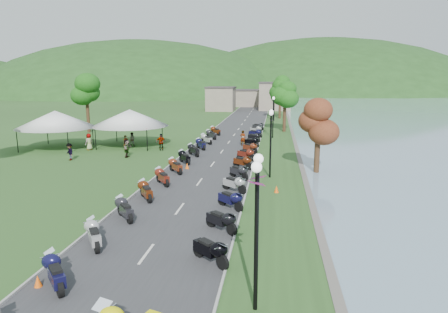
{
  "coord_description": "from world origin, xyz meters",
  "views": [
    {
      "loc": [
        5.35,
        -11.33,
        7.44
      ],
      "look_at": [
        1.37,
        19.14,
        1.3
      ],
      "focal_mm": 32.0,
      "sensor_mm": 36.0,
      "label": 1
    }
  ],
  "objects_px": {
    "pedestrian_a": "(126,150)",
    "pedestrian_b": "(132,146)",
    "vendor_tent_main": "(130,128)",
    "pedestrian_c": "(70,160)",
    "streetlamp_near": "(256,237)"
  },
  "relations": [
    {
      "from": "pedestrian_b",
      "to": "pedestrian_c",
      "type": "relative_size",
      "value": 0.99
    },
    {
      "from": "vendor_tent_main",
      "to": "pedestrian_a",
      "type": "relative_size",
      "value": 3.57
    },
    {
      "from": "pedestrian_b",
      "to": "pedestrian_c",
      "type": "height_order",
      "value": "pedestrian_c"
    },
    {
      "from": "vendor_tent_main",
      "to": "pedestrian_c",
      "type": "distance_m",
      "value": 8.84
    },
    {
      "from": "pedestrian_c",
      "to": "streetlamp_near",
      "type": "bearing_deg",
      "value": -12.23
    },
    {
      "from": "streetlamp_near",
      "to": "pedestrian_c",
      "type": "relative_size",
      "value": 3.19
    },
    {
      "from": "vendor_tent_main",
      "to": "pedestrian_b",
      "type": "bearing_deg",
      "value": -54.25
    },
    {
      "from": "vendor_tent_main",
      "to": "pedestrian_b",
      "type": "xyz_separation_m",
      "value": [
        0.24,
        -0.34,
        -2.0
      ]
    },
    {
      "from": "streetlamp_near",
      "to": "pedestrian_a",
      "type": "relative_size",
      "value": 3.24
    },
    {
      "from": "pedestrian_b",
      "to": "pedestrian_c",
      "type": "xyz_separation_m",
      "value": [
        -2.98,
        -7.83,
        0.0
      ]
    },
    {
      "from": "streetlamp_near",
      "to": "pedestrian_b",
      "type": "relative_size",
      "value": 3.21
    },
    {
      "from": "pedestrian_c",
      "to": "vendor_tent_main",
      "type": "bearing_deg",
      "value": 109.45
    },
    {
      "from": "pedestrian_a",
      "to": "pedestrian_b",
      "type": "height_order",
      "value": "pedestrian_b"
    },
    {
      "from": "pedestrian_a",
      "to": "streetlamp_near",
      "type": "bearing_deg",
      "value": -111.19
    },
    {
      "from": "streetlamp_near",
      "to": "pedestrian_a",
      "type": "height_order",
      "value": "streetlamp_near"
    }
  ]
}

